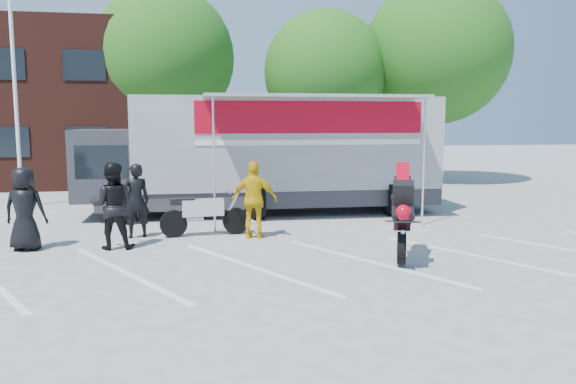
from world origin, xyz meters
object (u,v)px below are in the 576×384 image
object	(u,v)px
spectator_leather_b	(136,201)
spectator_leather_c	(112,206)
transporter_truck	(271,213)
parked_motorcycle	(205,236)
tree_mid	(325,73)
flagpole	(21,51)
stunt_bike_rider	(400,258)
spectator_leather_a	(25,209)
tree_left	(164,58)
spectator_hivis	(254,200)
tree_right	(437,52)

from	to	relation	value
spectator_leather_b	spectator_leather_c	world-z (taller)	spectator_leather_c
transporter_truck	parked_motorcycle	distance (m)	3.82
tree_mid	parked_motorcycle	distance (m)	13.13
transporter_truck	tree_mid	bearing A→B (deg)	65.92
flagpole	tree_mid	bearing A→B (deg)	23.97
stunt_bike_rider	spectator_leather_a	world-z (taller)	spectator_leather_a
tree_left	stunt_bike_rider	bearing A→B (deg)	-70.24
parked_motorcycle	spectator_leather_a	bearing A→B (deg)	97.26
tree_left	spectator_leather_c	distance (m)	13.67
parked_motorcycle	stunt_bike_rider	size ratio (longest dim) A/B	1.05
parked_motorcycle	spectator_leather_b	distance (m)	1.89
parked_motorcycle	spectator_leather_b	bearing A→B (deg)	82.22
tree_left	parked_motorcycle	xyz separation A→B (m)	(1.36, -11.77, -5.57)
parked_motorcycle	spectator_hivis	world-z (taller)	spectator_hivis
stunt_bike_rider	parked_motorcycle	bearing A→B (deg)	162.51
spectator_leather_c	spectator_hivis	world-z (taller)	spectator_leather_c
flagpole	tree_mid	distance (m)	12.31
tree_left	spectator_leather_b	size ratio (longest dim) A/B	4.76
tree_left	spectator_hivis	size ratio (longest dim) A/B	4.59
tree_left	spectator_hivis	xyz separation A→B (m)	(2.54, -12.27, -4.63)
tree_right	spectator_leather_a	xyz separation A→B (m)	(-14.57, -11.18, -4.96)
transporter_truck	spectator_hivis	bearing A→B (deg)	-103.22
flagpole	stunt_bike_rider	world-z (taller)	flagpole
stunt_bike_rider	spectator_hivis	bearing A→B (deg)	157.58
tree_right	spectator_hivis	bearing A→B (deg)	-131.31
stunt_bike_rider	spectator_leather_c	size ratio (longest dim) A/B	1.11
tree_mid	tree_right	bearing A→B (deg)	-5.71
spectator_leather_b	spectator_leather_c	distance (m)	1.21
flagpole	spectator_leather_a	size ratio (longest dim) A/B	4.34
spectator_hivis	spectator_leather_c	bearing A→B (deg)	26.00
spectator_leather_a	spectator_leather_c	size ratio (longest dim) A/B	0.95
tree_mid	transporter_truck	bearing A→B (deg)	-114.98
tree_left	parked_motorcycle	world-z (taller)	tree_left
tree_right	spectator_leather_c	world-z (taller)	tree_right
tree_right	spectator_hivis	world-z (taller)	tree_right
tree_mid	tree_right	size ratio (longest dim) A/B	0.84
tree_mid	spectator_hivis	size ratio (longest dim) A/B	4.08
tree_right	spectator_hivis	xyz separation A→B (m)	(-9.46, -10.77, -4.94)
transporter_truck	spectator_hivis	distance (m)	3.91
transporter_truck	stunt_bike_rider	bearing A→B (deg)	-72.51
spectator_leather_a	spectator_leather_b	distance (m)	2.47
tree_right	parked_motorcycle	bearing A→B (deg)	-136.00
transporter_truck	spectator_leather_b	distance (m)	4.97
tree_mid	transporter_truck	size ratio (longest dim) A/B	0.69
tree_mid	spectator_leather_c	bearing A→B (deg)	-122.99
transporter_truck	parked_motorcycle	size ratio (longest dim) A/B	4.93
tree_mid	spectator_leather_a	bearing A→B (deg)	-129.32
spectator_leather_b	flagpole	bearing A→B (deg)	-71.38
stunt_bike_rider	spectator_leather_b	bearing A→B (deg)	171.09
tree_right	transporter_truck	world-z (taller)	tree_right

